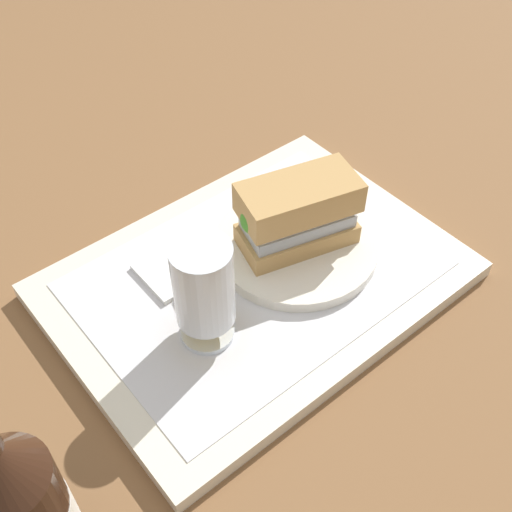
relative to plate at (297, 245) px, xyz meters
The scene contains 7 objects.
ground_plane 0.07m from the plate, ahead, with size 3.00×3.00×0.00m, color brown.
tray 0.06m from the plate, ahead, with size 0.44×0.32×0.02m, color beige.
placemat 0.06m from the plate, ahead, with size 0.38×0.27×0.00m, color silver.
plate is the anchor object (origin of this frame).
sandwich 0.05m from the plate, 15.27° to the right, with size 0.14×0.10×0.08m.
beer_glass 0.17m from the plate, 11.73° to the left, with size 0.06×0.06×0.12m.
napkin_folded 0.14m from the plate, 27.44° to the right, with size 0.09×0.07×0.01m, color white.
Camera 1 is at (0.31, 0.37, 0.56)m, focal length 45.07 mm.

